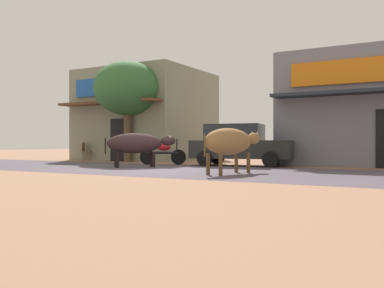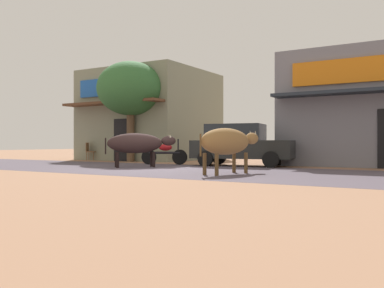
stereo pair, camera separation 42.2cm
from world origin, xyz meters
name	(u,v)px [view 1 (the left image)]	position (x,y,z in m)	size (l,w,h in m)	color
ground	(158,169)	(0.00, 0.00, 0.00)	(80.00, 80.00, 0.00)	#A27558
asphalt_road	(158,169)	(0.00, 0.00, 0.00)	(72.00, 6.02, 0.00)	#524853
storefront_left_cafe	(147,116)	(-5.58, 7.20, 2.40)	(6.10, 6.64, 4.79)	gray
storefront_right_club	(384,110)	(6.47, 7.20, 2.27)	(7.63, 6.64, 4.53)	slate
roadside_tree	(128,89)	(-4.50, 4.10, 3.50)	(3.24, 3.24, 4.82)	brown
parked_hatchback_car	(240,144)	(1.61, 3.40, 0.84)	(4.10, 2.31, 1.64)	black
parked_motorcycle	(164,153)	(-1.49, 2.65, 0.47)	(1.80, 0.86, 1.06)	black
cow_near_brown	(137,144)	(-1.26, 0.49, 0.88)	(2.09, 2.19, 1.26)	#302120
cow_far_dark	(230,142)	(3.08, -0.79, 0.93)	(1.08, 2.62, 1.33)	olive
cafe_chair_near_tree	(86,151)	(-7.23, 4.14, 0.51)	(0.59, 0.59, 0.92)	brown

